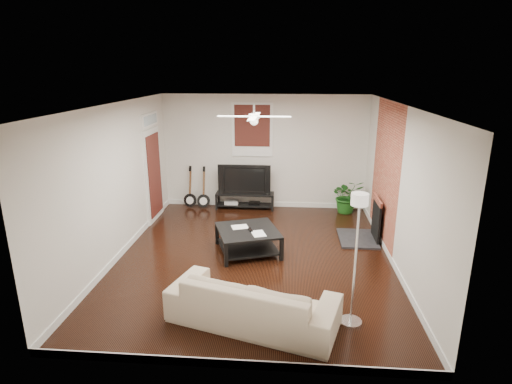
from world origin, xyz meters
TOP-DOWN VIEW (x-y plane):
  - room at (0.00, 0.00)m, footprint 5.01×6.01m
  - brick_accent at (2.49, 1.00)m, footprint 0.02×2.20m
  - fireplace at (2.20, 1.00)m, footprint 0.80×1.10m
  - window_back at (-0.30, 2.97)m, footprint 1.00×0.06m
  - door_left at (-2.46, 1.90)m, footprint 0.08×1.00m
  - tv_stand at (-0.47, 2.78)m, footprint 1.44×0.38m
  - tv at (-0.47, 2.80)m, footprint 1.29×0.17m
  - coffee_table at (-0.14, 0.23)m, footprint 1.39×1.39m
  - sofa at (0.16, -2.06)m, footprint 2.47×1.53m
  - floor_lamp at (1.51, -1.96)m, footprint 0.39×0.39m
  - potted_plant at (2.03, 2.68)m, footprint 0.85×0.77m
  - guitar_left at (-1.86, 2.75)m, footprint 0.35×0.27m
  - guitar_right at (-1.51, 2.72)m, footprint 0.33×0.24m
  - ceiling_fan at (0.00, 0.00)m, footprint 1.24×1.24m

SIDE VIEW (x-z plane):
  - tv_stand at x=-0.47m, z-range 0.00..0.40m
  - coffee_table at x=-0.14m, z-range 0.00..0.46m
  - sofa at x=0.16m, z-range 0.00..0.67m
  - potted_plant at x=2.03m, z-range 0.00..0.84m
  - fireplace at x=2.20m, z-range 0.00..0.92m
  - guitar_left at x=-1.86m, z-range 0.00..1.05m
  - guitar_right at x=-1.51m, z-range 0.00..1.05m
  - tv at x=-0.47m, z-range 0.40..1.15m
  - floor_lamp at x=1.51m, z-range 0.00..1.88m
  - door_left at x=-2.46m, z-range 0.00..2.50m
  - room at x=0.00m, z-range 0.00..2.80m
  - brick_accent at x=2.49m, z-range 0.00..2.80m
  - window_back at x=-0.30m, z-range 1.30..2.60m
  - ceiling_fan at x=0.00m, z-range 2.44..2.76m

